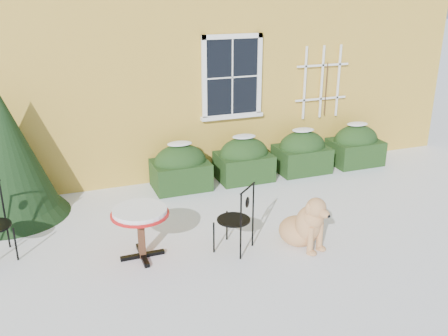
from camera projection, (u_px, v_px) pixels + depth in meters
name	position (u px, v px, depth m)	size (l,w,h in m)	color
ground	(248.00, 246.00, 7.43)	(80.00, 80.00, 0.00)	white
house	(140.00, 3.00, 12.45)	(12.40, 8.40, 6.40)	gold
hedge_row	(273.00, 156.00, 10.07)	(4.95, 0.80, 0.91)	black
evergreen_shrub	(7.00, 165.00, 8.13)	(1.84, 1.84, 2.23)	black
bistro_table	(140.00, 217.00, 6.93)	(0.82, 0.82, 0.76)	black
patio_chair_near	(236.00, 218.00, 7.17)	(0.64, 0.64, 1.02)	black
dog	(305.00, 225.00, 7.32)	(0.70, 0.97, 0.87)	tan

